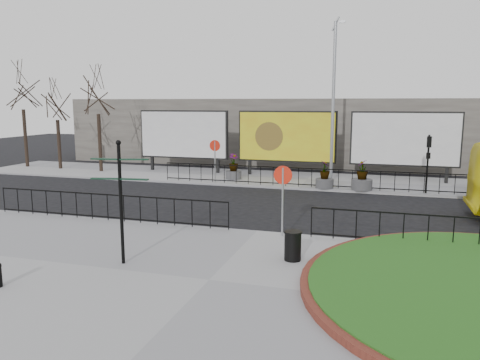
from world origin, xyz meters
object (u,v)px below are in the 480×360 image
at_px(fingerpost_sign, 120,190).
at_px(lamp_post, 333,101).
at_px(billboard_mid, 287,137).
at_px(planter_b, 325,178).
at_px(litter_bin, 293,246).
at_px(planter_a, 234,169).
at_px(planter_c, 362,180).

bearing_deg(fingerpost_sign, lamp_post, 68.08).
bearing_deg(billboard_mid, planter_b, -51.60).
bearing_deg(fingerpost_sign, litter_bin, 13.53).
bearing_deg(planter_a, planter_b, -14.49).
bearing_deg(fingerpost_sign, billboard_mid, 79.36).
bearing_deg(planter_a, litter_bin, -65.81).
distance_m(billboard_mid, lamp_post, 4.23).
height_order(lamp_post, planter_c, lamp_post).
bearing_deg(billboard_mid, lamp_post, -33.25).
distance_m(fingerpost_sign, planter_a, 15.52).
height_order(planter_a, planter_c, planter_c).
xyz_separation_m(lamp_post, planter_c, (1.79, -1.60, -4.15)).
relative_size(lamp_post, planter_a, 5.92).
distance_m(billboard_mid, fingerpost_sign, 17.53).
distance_m(fingerpost_sign, litter_bin, 5.23).
bearing_deg(planter_b, litter_bin, -87.73).
distance_m(fingerpost_sign, planter_c, 15.28).
relative_size(fingerpost_sign, planter_a, 2.29).
xyz_separation_m(fingerpost_sign, planter_a, (-1.49, 15.37, -1.56)).
bearing_deg(fingerpost_sign, planter_c, 59.93).
bearing_deg(planter_a, billboard_mid, 36.64).
xyz_separation_m(planter_a, planter_b, (5.66, -1.46, -0.05)).
bearing_deg(litter_bin, planter_a, 114.19).
height_order(litter_bin, planter_a, planter_a).
bearing_deg(litter_bin, fingerpost_sign, -160.21).
bearing_deg(litter_bin, planter_c, 83.09).
bearing_deg(planter_b, planter_c, -0.00).
bearing_deg(planter_a, planter_c, -10.86).
height_order(lamp_post, planter_b, lamp_post).
bearing_deg(lamp_post, litter_bin, -88.72).
bearing_deg(fingerpost_sign, planter_a, 89.30).
distance_m(planter_a, planter_c, 7.77).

